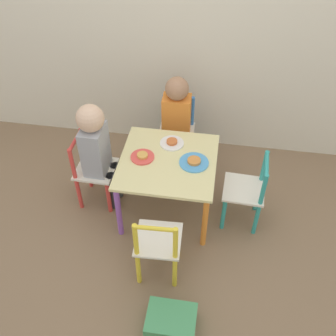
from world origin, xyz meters
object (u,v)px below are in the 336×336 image
Objects in this scene: kids_table at (168,167)px; child_back at (176,116)px; chair_red at (93,171)px; plate_left at (142,157)px; storage_bin at (171,322)px; plate_right at (194,162)px; chair_blue at (177,133)px; plate_back at (172,143)px; chair_yellow at (158,245)px; chair_teal at (247,192)px; child_left at (97,147)px.

child_back is at bearing 91.67° from kids_table.
child_back reaches higher than chair_red.
kids_table is 4.02× the size of plate_left.
storage_bin is at bearing -140.94° from chair_red.
chair_red is 0.71m from plate_right.
chair_blue is 2.88× the size of plate_right.
plate_back is (0.02, -0.36, 0.19)m from chair_blue.
chair_yellow is (0.02, -0.52, -0.12)m from kids_table.
child_left is at bearing -89.44° from chair_teal.
plate_right is (-0.36, 0.02, 0.19)m from chair_teal.
chair_blue is (0.51, 0.51, 0.00)m from chair_red.
chair_blue reaches higher than plate_left.
chair_red is 0.40m from plate_left.
chair_teal is 0.59m from plate_back.
child_back is 0.30m from plate_back.
kids_table is 0.18m from plate_left.
kids_table is at bearing -90.00° from chair_blue.
chair_red reaches higher than kids_table.
chair_red is at bearing -163.56° from plate_back.
kids_table is 0.76× the size of child_left.
chair_blue is 0.58m from plate_left.
chair_yellow is 3.38× the size of plate_back.
chair_blue and chair_teal have the same top height.
chair_teal is 1.01m from child_left.
plate_right is 0.70× the size of storage_bin.
plate_left is (-0.15, -0.52, 0.19)m from chair_blue.
chair_teal is at bearing -90.59° from chair_red.
child_left is 0.30m from plate_left.
child_left reaches higher than chair_blue.
chair_teal is at bearing -2.43° from kids_table.
child_left is at bearing 178.06° from plate_left.
child_back reaches higher than chair_teal.
storage_bin is (0.15, -0.86, -0.33)m from kids_table.
chair_blue is (-0.02, 0.52, -0.12)m from kids_table.
plate_back is (0.52, 0.15, 0.19)m from chair_red.
child_back is at bearing -43.66° from child_left.
chair_yellow is (0.04, -1.04, 0.00)m from chair_blue.
chair_blue reaches higher than storage_bin.
child_back is at bearing -90.00° from chair_blue.
plate_right is at bearing -91.13° from chair_teal.
chair_blue is 1.00× the size of chair_teal.
plate_back is at bearing 45.00° from plate_left.
child_left reaches higher than chair_red.
chair_yellow is 0.42m from storage_bin.
chair_blue reaches higher than plate_back.
chair_teal is 0.70× the size of child_back.
child_left is at bearing -90.00° from chair_red.
plate_right is at bearing -0.00° from plate_left.
chair_red is 0.23m from child_left.
child_left is (-0.98, 0.03, 0.22)m from chair_teal.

